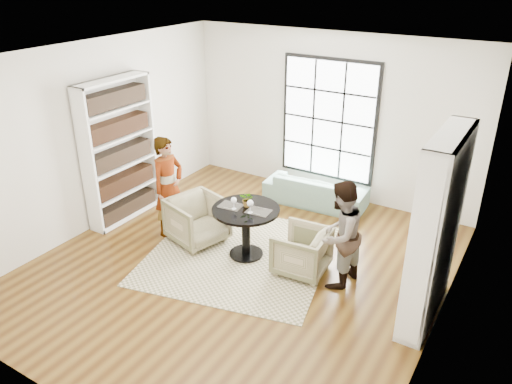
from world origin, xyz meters
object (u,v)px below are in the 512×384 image
Objects in this scene: armchair_left at (198,220)px; person_right at (340,235)px; armchair_right at (301,251)px; person_left at (168,186)px; wine_glass_left at (234,201)px; sofa at (316,190)px; wine_glass_right at (250,204)px; pedestal_table at (246,222)px; flower_centerpiece at (248,199)px.

person_right is (2.33, 0.08, 0.39)m from armchair_left.
person_left is at bearing -92.36° from armchair_right.
person_right reaches higher than wine_glass_left.
wine_glass_left reaches higher than sofa.
wine_glass_right is at bearing 85.90° from sofa.
pedestal_table is 2.18m from sofa.
armchair_right is 3.11× the size of flower_centerpiece.
person_right is 7.38× the size of wine_glass_right.
wine_glass_left is at bearing -75.93° from person_right.
armchair_right is at bearing 105.93° from sofa.
wine_glass_left is 0.22m from flower_centerpiece.
flower_centerpiece is (-1.46, 0.02, 0.15)m from person_right.
pedestal_table reaches higher than armchair_right.
wine_glass_left is (-1.58, -0.16, 0.17)m from person_right.
wine_glass_right reaches higher than sofa.
pedestal_table is at bearing -71.36° from armchair_left.
pedestal_table is 1.46m from person_right.
person_left is (-1.43, -0.03, 0.24)m from pedestal_table.
sofa is 2.34m from wine_glass_right.
person_right reaches higher than sofa.
person_right is at bearing 1.99° from pedestal_table.
pedestal_table is 1.23× the size of armchair_left.
person_left is 1.57m from wine_glass_right.
sofa is (0.13, 2.16, -0.31)m from pedestal_table.
wine_glass_right reaches higher than pedestal_table.
wine_glass_right is (0.13, -0.09, 0.37)m from pedestal_table.
wine_glass_left is (-1.03, -0.16, 0.60)m from armchair_right.
armchair_left is 0.50× the size of person_left.
pedestal_table is at bearing 82.44° from sofa.
sofa is 2.41m from armchair_left.
armchair_left is at bearing -177.94° from pedestal_table.
person_left is at bearing -175.75° from flower_centerpiece.
wine_glass_left is 0.82× the size of flower_centerpiece.
person_left reaches higher than person_right.
pedestal_table is 0.65× the size of person_right.
armchair_left reaches higher than armchair_right.
wine_glass_left is at bearing -175.59° from wine_glass_right.
sofa is 7.86× the size of flower_centerpiece.
person_right is 1.34m from wine_glass_right.
armchair_right is at bearing 8.69° from wine_glass_left.
armchair_left reaches higher than sofa.
wine_glass_right is at bearing -75.68° from person_right.
pedestal_table is at bearing -91.16° from armchair_right.
pedestal_table is 4.26× the size of flower_centerpiece.
wine_glass_right is at bearing 4.41° from wine_glass_left.
pedestal_table reaches higher than sofa.
wine_glass_left is at bearing -79.20° from armchair_left.
armchair_right is at bearing -81.63° from person_right.
sofa is at bearing -139.68° from person_right.
wine_glass_right is at bearing -86.45° from person_left.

